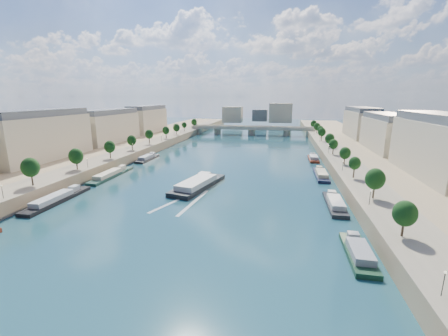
% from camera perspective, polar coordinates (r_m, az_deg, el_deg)
% --- Properties ---
extents(ground, '(700.00, 700.00, 0.00)m').
position_cam_1_polar(ground, '(146.89, -0.20, -0.13)').
color(ground, '#0D2C39').
rests_on(ground, ground).
extents(quay_left, '(44.00, 520.00, 5.00)m').
position_cam_1_polar(quay_left, '(174.91, -24.02, 1.74)').
color(quay_left, '#9E8460').
rests_on(quay_left, ground).
extents(quay_right, '(44.00, 520.00, 5.00)m').
position_cam_1_polar(quay_right, '(150.31, 27.83, -0.42)').
color(quay_right, '#9E8460').
rests_on(quay_right, ground).
extents(pave_left, '(14.00, 520.00, 0.10)m').
position_cam_1_polar(pave_left, '(166.34, -19.86, 2.45)').
color(pave_left, gray).
rests_on(pave_left, quay_left).
extents(pave_right, '(14.00, 520.00, 0.10)m').
position_cam_1_polar(pave_right, '(146.07, 22.31, 0.80)').
color(pave_right, gray).
rests_on(pave_right, quay_right).
extents(trees_left, '(4.80, 268.80, 8.26)m').
position_cam_1_polar(trees_left, '(166.16, -19.06, 4.40)').
color(trees_left, '#382B1E').
rests_on(trees_left, ground).
extents(trees_right, '(4.80, 268.80, 8.26)m').
position_cam_1_polar(trees_right, '(154.38, 21.07, 3.60)').
color(trees_right, '#382B1E').
rests_on(trees_right, ground).
extents(lamps_left, '(0.36, 200.36, 4.28)m').
position_cam_1_polar(lamps_left, '(155.15, -20.37, 2.69)').
color(lamps_left, black).
rests_on(lamps_left, ground).
extents(lamps_right, '(0.36, 200.36, 4.28)m').
position_cam_1_polar(lamps_right, '(149.55, 20.36, 2.32)').
color(lamps_right, black).
rests_on(lamps_right, ground).
extents(buildings_left, '(16.00, 226.00, 23.20)m').
position_cam_1_polar(buildings_left, '(190.17, -25.61, 6.70)').
color(buildings_left, beige).
rests_on(buildings_left, ground).
extents(buildings_right, '(16.00, 226.00, 23.20)m').
position_cam_1_polar(buildings_right, '(163.46, 31.56, 5.13)').
color(buildings_right, beige).
rests_on(buildings_right, ground).
extents(skyline, '(79.00, 42.00, 22.00)m').
position_cam_1_polar(skyline, '(360.96, 7.21, 10.20)').
color(skyline, beige).
rests_on(skyline, ground).
extents(bridge, '(112.00, 12.00, 8.15)m').
position_cam_1_polar(bridge, '(278.59, 5.28, 7.34)').
color(bridge, '#C1B79E').
rests_on(bridge, ground).
extents(tour_barge, '(15.75, 32.76, 4.28)m').
position_cam_1_polar(tour_barge, '(117.02, -4.98, -3.10)').
color(tour_barge, black).
rests_on(tour_barge, ground).
extents(wake, '(13.25, 25.99, 0.04)m').
position_cam_1_polar(wake, '(102.44, -7.51, -6.33)').
color(wake, silver).
rests_on(wake, ground).
extents(moored_barges_left, '(5.00, 157.06, 3.60)m').
position_cam_1_polar(moored_barges_left, '(117.33, -28.42, -4.90)').
color(moored_barges_left, '#1C1D3F').
rests_on(moored_barges_left, ground).
extents(moored_barges_right, '(5.00, 164.45, 3.60)m').
position_cam_1_polar(moored_barges_right, '(102.22, 20.48, -6.66)').
color(moored_barges_right, black).
rests_on(moored_barges_right, ground).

